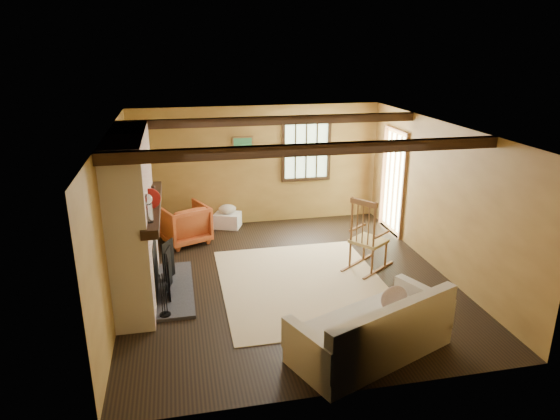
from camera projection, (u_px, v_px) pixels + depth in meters
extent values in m
plane|color=black|center=(287.00, 279.00, 7.89)|extent=(5.50, 5.50, 0.00)
cube|color=#A27C39|center=(258.00, 166.00, 10.06)|extent=(5.00, 0.02, 2.40)
cube|color=#A27C39|center=(348.00, 293.00, 4.96)|extent=(5.00, 0.02, 2.40)
cube|color=#A27C39|center=(115.00, 219.00, 7.02)|extent=(0.02, 5.50, 2.40)
cube|color=#A27C39|center=(440.00, 198.00, 7.99)|extent=(0.02, 5.50, 2.40)
cube|color=white|center=(288.00, 128.00, 7.12)|extent=(5.00, 5.50, 0.02)
cube|color=black|center=(310.00, 150.00, 6.03)|extent=(5.00, 0.12, 0.14)
cube|color=black|center=(272.00, 121.00, 8.26)|extent=(5.00, 0.12, 0.14)
cube|color=black|center=(306.00, 149.00, 10.13)|extent=(1.02, 0.06, 1.32)
cube|color=#AFCB9B|center=(306.00, 149.00, 10.15)|extent=(0.90, 0.01, 1.20)
cube|color=black|center=(306.00, 149.00, 10.14)|extent=(0.90, 0.03, 0.02)
cube|color=brown|center=(393.00, 182.00, 9.63)|extent=(0.06, 1.00, 2.06)
cube|color=#AFCB9B|center=(394.00, 182.00, 9.63)|extent=(0.01, 0.80, 1.85)
cube|color=brown|center=(243.00, 147.00, 9.84)|extent=(0.42, 0.03, 0.42)
cube|color=#236956|center=(243.00, 147.00, 9.83)|extent=(0.36, 0.01, 0.36)
cube|color=#9F443D|center=(133.00, 218.00, 7.07)|extent=(0.50, 2.20, 2.40)
cube|color=black|center=(143.00, 266.00, 7.32)|extent=(0.38, 1.00, 0.85)
cube|color=#3D3D42|center=(175.00, 289.00, 7.54)|extent=(0.55, 1.80, 0.05)
cube|color=black|center=(153.00, 207.00, 7.08)|extent=(0.22, 2.30, 0.12)
cube|color=black|center=(168.00, 278.00, 7.15)|extent=(0.04, 0.31, 0.62)
cube|color=black|center=(168.00, 268.00, 7.44)|extent=(0.09, 0.31, 0.62)
cube|color=black|center=(168.00, 260.00, 7.74)|extent=(0.18, 0.27, 0.62)
cylinder|color=black|center=(165.00, 314.00, 6.76)|extent=(0.15, 0.15, 0.02)
cylinder|color=black|center=(161.00, 296.00, 6.63)|extent=(0.01, 0.01, 0.62)
cylinder|color=black|center=(164.00, 295.00, 6.67)|extent=(0.01, 0.01, 0.62)
cylinder|color=black|center=(166.00, 293.00, 6.70)|extent=(0.01, 0.01, 0.62)
cylinder|color=white|center=(148.00, 213.00, 6.25)|extent=(0.11, 0.11, 0.24)
sphere|color=white|center=(147.00, 199.00, 6.19)|extent=(0.13, 0.13, 0.13)
cylinder|color=#A91813|center=(150.00, 199.00, 6.75)|extent=(0.29, 0.06, 0.29)
cube|color=black|center=(151.00, 198.00, 7.07)|extent=(0.22, 0.17, 0.11)
cylinder|color=black|center=(152.00, 192.00, 7.40)|extent=(0.07, 0.07, 0.09)
cylinder|color=black|center=(153.00, 188.00, 7.61)|extent=(0.07, 0.07, 0.08)
cube|color=beige|center=(303.00, 284.00, 7.74)|extent=(2.50, 3.00, 0.01)
cube|color=tan|center=(369.00, 241.00, 8.17)|extent=(0.69, 0.69, 0.05)
cube|color=brown|center=(364.00, 203.00, 7.79)|extent=(0.33, 0.42, 0.08)
cylinder|color=brown|center=(386.00, 254.00, 8.26)|extent=(0.04, 0.04, 0.46)
cylinder|color=brown|center=(364.00, 247.00, 8.52)|extent=(0.04, 0.04, 0.46)
cylinder|color=brown|center=(372.00, 261.00, 7.96)|extent=(0.04, 0.04, 0.46)
cylinder|color=brown|center=(350.00, 254.00, 8.22)|extent=(0.04, 0.04, 0.46)
cylinder|color=brown|center=(374.00, 226.00, 7.77)|extent=(0.04, 0.04, 0.79)
cylinder|color=brown|center=(352.00, 220.00, 8.03)|extent=(0.04, 0.04, 0.79)
cylinder|color=brown|center=(369.00, 226.00, 7.84)|extent=(0.02, 0.02, 0.65)
cylinder|color=brown|center=(363.00, 224.00, 7.91)|extent=(0.02, 0.02, 0.65)
cylinder|color=brown|center=(357.00, 223.00, 7.97)|extent=(0.02, 0.02, 0.65)
cube|color=brown|center=(382.00, 234.00, 7.96)|extent=(0.38, 0.30, 0.03)
cube|color=brown|center=(357.00, 227.00, 8.25)|extent=(0.38, 0.30, 0.03)
cube|color=brown|center=(378.00, 270.00, 8.18)|extent=(0.75, 0.56, 0.03)
cube|color=brown|center=(357.00, 263.00, 8.44)|extent=(0.75, 0.56, 0.03)
cube|color=beige|center=(370.00, 337.00, 5.97)|extent=(2.13, 1.56, 0.43)
cube|color=beige|center=(395.00, 327.00, 5.58)|extent=(1.85, 0.89, 0.53)
cube|color=beige|center=(309.00, 348.00, 5.41)|extent=(0.46, 0.86, 0.39)
cube|color=beige|center=(423.00, 301.00, 6.41)|extent=(0.46, 0.86, 0.39)
ellipsoid|color=beige|center=(394.00, 299.00, 6.21)|extent=(0.37, 0.25, 0.35)
cylinder|color=brown|center=(158.00, 229.00, 9.87)|extent=(0.39, 0.12, 0.12)
cylinder|color=brown|center=(165.00, 228.00, 9.89)|extent=(0.39, 0.12, 0.12)
cylinder|color=brown|center=(171.00, 228.00, 9.92)|extent=(0.39, 0.12, 0.12)
cylinder|color=brown|center=(158.00, 223.00, 9.83)|extent=(0.39, 0.12, 0.12)
cylinder|color=brown|center=(164.00, 223.00, 9.86)|extent=(0.39, 0.12, 0.12)
cylinder|color=brown|center=(171.00, 222.00, 9.88)|extent=(0.39, 0.12, 0.12)
cube|color=white|center=(228.00, 220.00, 10.08)|extent=(0.60, 0.54, 0.30)
ellipsoid|color=beige|center=(227.00, 209.00, 10.00)|extent=(0.37, 0.30, 0.18)
imported|color=#BF6026|center=(185.00, 224.00, 9.25)|extent=(1.03, 1.05, 0.73)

